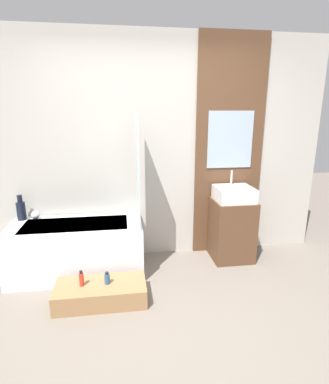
{
  "coord_description": "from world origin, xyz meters",
  "views": [
    {
      "loc": [
        -0.33,
        -1.91,
        1.73
      ],
      "look_at": [
        0.05,
        0.72,
        1.02
      ],
      "focal_mm": 28.0,
      "sensor_mm": 36.0,
      "label": 1
    }
  ],
  "objects": [
    {
      "name": "bathtub",
      "position": [
        -0.85,
        1.21,
        0.29
      ],
      "size": [
        1.41,
        0.65,
        0.57
      ],
      "color": "white",
      "rests_on": "ground_plane"
    },
    {
      "name": "wall_wood_accent",
      "position": [
        0.95,
        1.53,
        1.31
      ],
      "size": [
        0.82,
        0.04,
        2.6
      ],
      "color": "brown",
      "rests_on": "ground_plane"
    },
    {
      "name": "ground_plane",
      "position": [
        0.0,
        0.0,
        0.0
      ],
      "size": [
        12.0,
        12.0,
        0.0
      ],
      "primitive_type": "plane",
      "color": "slate"
    },
    {
      "name": "glass_shower_screen",
      "position": [
        -0.17,
        1.15,
        1.15
      ],
      "size": [
        0.01,
        0.5,
        1.17
      ],
      "primitive_type": "cube",
      "color": "silver",
      "rests_on": "bathtub"
    },
    {
      "name": "wall_tiled_back",
      "position": [
        0.0,
        1.58,
        1.3
      ],
      "size": [
        4.2,
        0.06,
        2.6
      ],
      "primitive_type": "cube",
      "color": "#B7B2A8",
      "rests_on": "ground_plane"
    },
    {
      "name": "vase_tall_dark",
      "position": [
        -1.46,
        1.43,
        0.68
      ],
      "size": [
        0.1,
        0.1,
        0.28
      ],
      "color": "black",
      "rests_on": "bathtub"
    },
    {
      "name": "vase_round_light",
      "position": [
        -1.31,
        1.43,
        0.62
      ],
      "size": [
        0.09,
        0.09,
        0.09
      ],
      "primitive_type": "sphere",
      "color": "white",
      "rests_on": "bathtub"
    },
    {
      "name": "sink",
      "position": [
        0.95,
        1.29,
        0.81
      ],
      "size": [
        0.42,
        0.39,
        0.33
      ],
      "color": "white",
      "rests_on": "vanity_cabinet"
    },
    {
      "name": "wooden_step_bench",
      "position": [
        -0.57,
        0.61,
        0.09
      ],
      "size": [
        0.84,
        0.39,
        0.18
      ],
      "primitive_type": "cube",
      "color": "#997047",
      "rests_on": "ground_plane"
    },
    {
      "name": "bottle_soap_primary",
      "position": [
        -0.74,
        0.61,
        0.25
      ],
      "size": [
        0.04,
        0.04,
        0.15
      ],
      "color": "red",
      "rests_on": "wooden_step_bench"
    },
    {
      "name": "bottle_soap_secondary",
      "position": [
        -0.51,
        0.61,
        0.24
      ],
      "size": [
        0.05,
        0.05,
        0.12
      ],
      "color": "#2D567A",
      "rests_on": "wooden_step_bench"
    },
    {
      "name": "vanity_cabinet",
      "position": [
        0.95,
        1.29,
        0.37
      ],
      "size": [
        0.47,
        0.44,
        0.73
      ],
      "primitive_type": "cube",
      "color": "brown",
      "rests_on": "ground_plane"
    }
  ]
}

